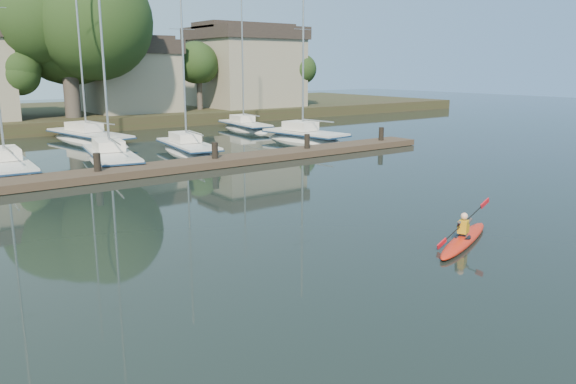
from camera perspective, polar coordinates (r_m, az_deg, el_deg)
ground at (r=16.26m, az=7.69°, el=-5.36°), size 160.00×160.00×0.00m
kayak at (r=17.02m, az=17.42°, el=-4.47°), size 4.00×1.98×1.30m
dock at (r=27.71m, az=-12.83°, el=2.40°), size 34.00×2.00×1.80m
sailboat_1 at (r=30.21m, az=-26.62°, el=1.46°), size 2.40×8.15×13.18m
sailboat_2 at (r=31.23m, az=-17.50°, el=2.56°), size 3.47×8.94×14.44m
sailboat_3 at (r=33.74m, az=-10.11°, el=3.67°), size 2.91×7.77×12.23m
sailboat_4 at (r=38.40m, az=1.71°, el=4.90°), size 3.30×7.79×12.83m
sailboat_6 at (r=40.63m, az=-19.53°, el=4.64°), size 3.91×10.39×16.17m
sailboat_7 at (r=45.46m, az=-4.41°, el=6.13°), size 2.75×7.64×12.05m
shore at (r=52.85m, az=-23.14°, el=9.78°), size 90.00×25.25×12.75m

